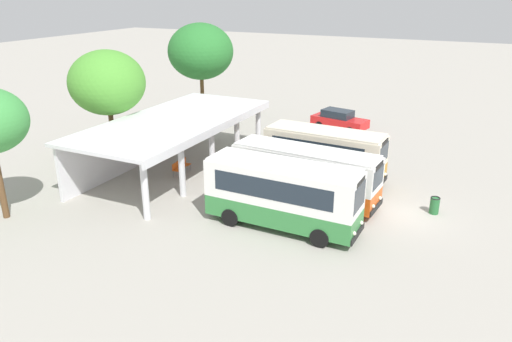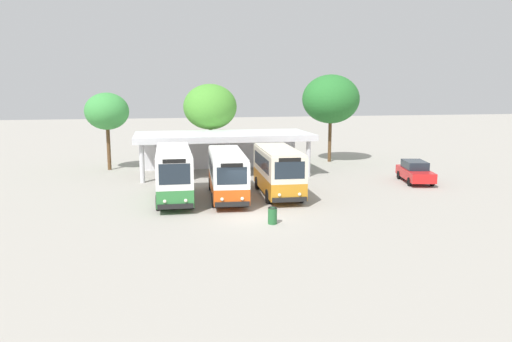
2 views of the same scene
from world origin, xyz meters
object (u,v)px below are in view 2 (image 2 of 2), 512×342
Objects in this scene: city_bus_nearest_orange at (174,172)px; waiting_chair_end_by_column at (213,169)px; parked_car_flank at (415,172)px; waiting_chair_middle_seat at (226,169)px; city_bus_second_in_row at (227,173)px; litter_bin_apron at (272,215)px; city_bus_middle_cream at (278,170)px; waiting_chair_second_from_end at (219,169)px.

city_bus_nearest_orange reaches higher than waiting_chair_end_by_column.
waiting_chair_middle_seat is (-13.61, 5.95, -0.31)m from parked_car_flank.
city_bus_second_in_row is at bearing -97.27° from waiting_chair_middle_seat.
litter_bin_apron is at bearing -145.32° from parked_car_flank.
parked_car_flank is (14.69, 2.51, -0.85)m from city_bus_second_in_row.
city_bus_second_in_row reaches higher than waiting_chair_middle_seat.
waiting_chair_end_by_column is at bearing 68.43° from city_bus_nearest_orange.
litter_bin_apron is at bearing -106.15° from city_bus_middle_cream.
waiting_chair_end_by_column is at bearing -172.94° from waiting_chair_second_from_end.
city_bus_nearest_orange is 1.58× the size of parked_car_flank.
waiting_chair_end_by_column is 1.00× the size of waiting_chair_second_from_end.
city_bus_second_in_row is 9.54× the size of waiting_chair_middle_seat.
litter_bin_apron is (4.89, -6.50, -1.38)m from city_bus_nearest_orange.
city_bus_middle_cream is (6.82, 0.17, -0.09)m from city_bus_nearest_orange.
waiting_chair_second_from_end is at bearing 86.46° from city_bus_second_in_row.
litter_bin_apron is (-13.21, -9.14, -0.37)m from parked_car_flank.
city_bus_middle_cream is 8.45× the size of waiting_chair_second_from_end.
litter_bin_apron is (0.95, -15.13, -0.07)m from waiting_chair_second_from_end.
waiting_chair_middle_seat is (0.55, -0.03, 0.00)m from waiting_chair_second_from_end.
city_bus_second_in_row is at bearing 2.18° from city_bus_nearest_orange.
city_bus_middle_cream is 8.45× the size of waiting_chair_middle_seat.
city_bus_second_in_row is 9.12× the size of litter_bin_apron.
city_bus_middle_cream reaches higher than parked_car_flank.
city_bus_second_in_row is 6.91m from litter_bin_apron.
city_bus_middle_cream is 7.06m from litter_bin_apron.
litter_bin_apron is at bearing -84.28° from waiting_chair_end_by_column.
parked_car_flank is at bearing 12.37° from city_bus_middle_cream.
waiting_chair_middle_seat is 15.10m from litter_bin_apron.
waiting_chair_second_from_end is 0.96× the size of litter_bin_apron.
city_bus_second_in_row is at bearing -179.40° from city_bus_middle_cream.
parked_car_flank is at bearing 34.68° from litter_bin_apron.
city_bus_nearest_orange is 9.29m from waiting_chair_end_by_column.
waiting_chair_middle_seat is at bearing 105.46° from city_bus_middle_cream.
litter_bin_apron is (1.48, -6.63, -1.22)m from city_bus_second_in_row.
waiting_chair_end_by_column is (-0.03, 8.43, -1.16)m from city_bus_second_in_row.
city_bus_second_in_row reaches higher than litter_bin_apron.
city_bus_nearest_orange is 1.05× the size of city_bus_middle_cream.
city_bus_middle_cream reaches higher than city_bus_second_in_row.
waiting_chair_end_by_column is at bearing 90.20° from city_bus_second_in_row.
city_bus_nearest_orange is at bearing -177.82° from city_bus_second_in_row.
parked_car_flank is 5.36× the size of litter_bin_apron.
city_bus_nearest_orange is at bearing -171.71° from parked_car_flank.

